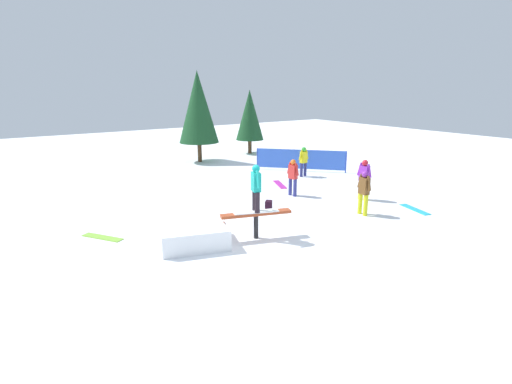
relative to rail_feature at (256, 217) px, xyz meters
The scene contains 15 objects.
ground_plane 0.65m from the rail_feature, ahead, with size 60.00×60.00×0.00m, color white.
rail_feature is the anchor object (origin of this frame).
snow_kicker_ramp 1.84m from the rail_feature, 162.64° to the left, with size 1.80×1.50×0.57m, color white.
main_rider_on_rail 0.82m from the rail_feature, ahead, with size 1.32×0.72×1.38m.
bystander_red 4.83m from the rail_feature, 37.93° to the left, with size 0.24×0.64×1.47m.
bystander_purple 5.76m from the rail_feature, ahead, with size 0.24×0.67×1.56m.
bystander_brown 4.24m from the rail_feature, ahead, with size 0.25×0.64×1.53m.
bystander_yellow 8.40m from the rail_feature, 39.77° to the left, with size 0.65×0.24×1.44m.
loose_snowboard_cyan 6.32m from the rail_feature, ahead, with size 1.34×0.28×0.02m, color #1FB1D0.
loose_snowboard_lime 4.52m from the rail_feature, 145.40° to the left, with size 1.32×0.28×0.02m, color #8BCD3E.
loose_snowboard_magenta 6.53m from the rail_feature, 46.18° to the left, with size 1.50×0.28×0.02m, color #C3259F.
backpack_on_snow 2.75m from the rail_feature, 46.10° to the left, with size 0.30×0.22×0.34m, color black.
safety_fence 9.68m from the rail_feature, 41.85° to the left, with size 3.19×3.39×1.10m.
pine_tree_near 15.03m from the rail_feature, 57.14° to the left, with size 1.77×1.77×4.02m.
pine_tree_far 12.63m from the rail_feature, 70.80° to the left, with size 2.24×2.24×5.10m.
Camera 1 is at (-6.13, -8.95, 4.30)m, focal length 28.00 mm.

